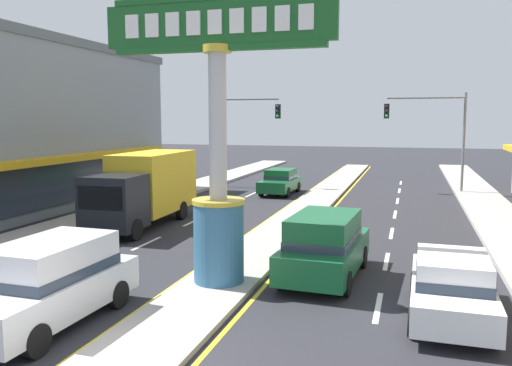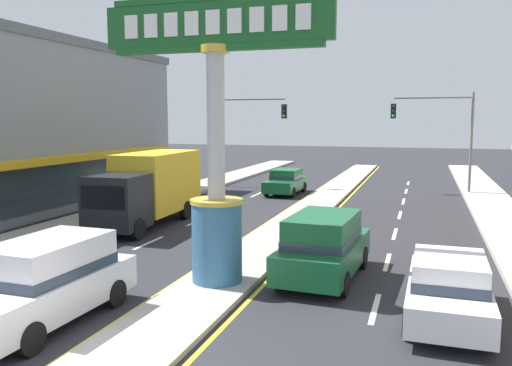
{
  "view_description": "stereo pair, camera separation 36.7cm",
  "coord_description": "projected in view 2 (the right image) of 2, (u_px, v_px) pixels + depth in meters",
  "views": [
    {
      "loc": [
        5.0,
        -8.0,
        4.61
      ],
      "look_at": [
        0.33,
        7.77,
        2.6
      ],
      "focal_mm": 36.89,
      "sensor_mm": 36.0,
      "label": 1
    },
    {
      "loc": [
        5.35,
        -7.89,
        4.61
      ],
      "look_at": [
        0.33,
        7.77,
        2.6
      ],
      "focal_mm": 36.89,
      "sensor_mm": 36.0,
      "label": 2
    }
  ],
  "objects": [
    {
      "name": "box_truck_far_right_lane",
      "position": [
        149.0,
        186.0,
        22.89
      ],
      "size": [
        2.4,
        6.96,
        3.12
      ],
      "color": "black",
      "rests_on": "ground"
    },
    {
      "name": "sedan_far_left_oncoming",
      "position": [
        448.0,
        287.0,
        11.99
      ],
      "size": [
        1.9,
        4.33,
        1.53
      ],
      "color": "white",
      "rests_on": "ground"
    },
    {
      "name": "traffic_light_left_side",
      "position": [
        243.0,
        124.0,
        35.22
      ],
      "size": [
        4.86,
        0.46,
        6.2
      ],
      "color": "slate",
      "rests_on": "ground"
    },
    {
      "name": "lane_markings",
      "position": [
        306.0,
        215.0,
        25.38
      ],
      "size": [
        8.83,
        52.0,
        0.01
      ],
      "color": "silver",
      "rests_on": "ground"
    },
    {
      "name": "district_sign",
      "position": [
        216.0,
        160.0,
        14.19
      ],
      "size": [
        6.35,
        1.45,
        7.68
      ],
      "color": "#33668C",
      "rests_on": "median_strip"
    },
    {
      "name": "suv_near_left_lane",
      "position": [
        324.0,
        245.0,
        15.14
      ],
      "size": [
        2.17,
        4.7,
        1.9
      ],
      "color": "#14562D",
      "rests_on": "ground"
    },
    {
      "name": "sidewalk_left",
      "position": [
        136.0,
        206.0,
        27.45
      ],
      "size": [
        2.52,
        60.0,
        0.18
      ],
      "primitive_type": "cube",
      "color": "#ADA89E",
      "rests_on": "ground"
    },
    {
      "name": "sedan_mid_left_lane",
      "position": [
        286.0,
        181.0,
        32.34
      ],
      "size": [
        1.91,
        4.34,
        1.53
      ],
      "color": "#14562D",
      "rests_on": "ground"
    },
    {
      "name": "traffic_light_right_side",
      "position": [
        441.0,
        125.0,
        32.14
      ],
      "size": [
        4.86,
        0.46,
        6.2
      ],
      "color": "slate",
      "rests_on": "ground"
    },
    {
      "name": "median_strip",
      "position": [
        311.0,
        209.0,
        26.65
      ],
      "size": [
        2.09,
        52.0,
        0.14
      ],
      "primitive_type": "cube",
      "color": "#A39E93",
      "rests_on": "ground"
    },
    {
      "name": "sidewalk_right",
      "position": [
        510.0,
        227.0,
        22.06
      ],
      "size": [
        2.52,
        60.0,
        0.18
      ],
      "primitive_type": "cube",
      "color": "#ADA89E",
      "rests_on": "ground"
    },
    {
      "name": "suv_near_right_lane",
      "position": [
        46.0,
        280.0,
        11.89
      ],
      "size": [
        2.06,
        4.65,
        1.9
      ],
      "color": "silver",
      "rests_on": "ground"
    }
  ]
}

